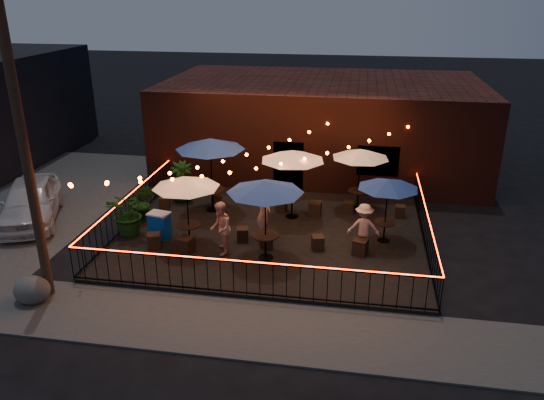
{
  "coord_description": "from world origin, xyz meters",
  "views": [
    {
      "loc": [
        2.7,
        -13.97,
        7.82
      ],
      "look_at": [
        -0.12,
        2.79,
        1.01
      ],
      "focal_mm": 35.0,
      "sensor_mm": 36.0,
      "label": 1
    }
  ],
  "objects_px": {
    "cafe_table_2": "(265,188)",
    "boulder": "(32,290)",
    "cafe_table_3": "(293,156)",
    "cooler": "(160,225)",
    "cafe_table_5": "(361,154)",
    "cafe_table_4": "(388,184)",
    "utility_pole": "(25,155)",
    "cafe_table_1": "(210,145)",
    "cafe_table_0": "(186,183)"
  },
  "relations": [
    {
      "from": "cafe_table_2",
      "to": "cafe_table_4",
      "type": "bearing_deg",
      "value": 26.73
    },
    {
      "from": "utility_pole",
      "to": "cafe_table_0",
      "type": "bearing_deg",
      "value": 47.64
    },
    {
      "from": "cafe_table_0",
      "to": "utility_pole",
      "type": "bearing_deg",
      "value": -132.36
    },
    {
      "from": "utility_pole",
      "to": "cafe_table_5",
      "type": "relative_size",
      "value": 3.08
    },
    {
      "from": "cafe_table_5",
      "to": "cooler",
      "type": "xyz_separation_m",
      "value": [
        -6.36,
        -3.66,
        -1.65
      ]
    },
    {
      "from": "utility_pole",
      "to": "cooler",
      "type": "xyz_separation_m",
      "value": [
        1.85,
        3.58,
        -3.4
      ]
    },
    {
      "from": "cafe_table_4",
      "to": "cafe_table_5",
      "type": "xyz_separation_m",
      "value": [
        -0.9,
        2.65,
        0.14
      ]
    },
    {
      "from": "cafe_table_4",
      "to": "cooler",
      "type": "distance_m",
      "value": 7.48
    },
    {
      "from": "cafe_table_1",
      "to": "cafe_table_4",
      "type": "bearing_deg",
      "value": -14.2
    },
    {
      "from": "cafe_table_4",
      "to": "cafe_table_1",
      "type": "bearing_deg",
      "value": 165.8
    },
    {
      "from": "cafe_table_3",
      "to": "cooler",
      "type": "distance_m",
      "value": 5.06
    },
    {
      "from": "cafe_table_3",
      "to": "cafe_table_4",
      "type": "height_order",
      "value": "cafe_table_3"
    },
    {
      "from": "utility_pole",
      "to": "boulder",
      "type": "xyz_separation_m",
      "value": [
        -0.22,
        -0.43,
        -3.63
      ]
    },
    {
      "from": "cafe_table_1",
      "to": "cafe_table_5",
      "type": "bearing_deg",
      "value": 11.64
    },
    {
      "from": "cafe_table_1",
      "to": "cafe_table_5",
      "type": "relative_size",
      "value": 1.12
    },
    {
      "from": "cafe_table_2",
      "to": "cooler",
      "type": "bearing_deg",
      "value": 167.67
    },
    {
      "from": "utility_pole",
      "to": "boulder",
      "type": "bearing_deg",
      "value": -116.89
    },
    {
      "from": "cafe_table_1",
      "to": "boulder",
      "type": "xyz_separation_m",
      "value": [
        -3.15,
        -6.58,
        -2.3
      ]
    },
    {
      "from": "cafe_table_2",
      "to": "boulder",
      "type": "bearing_deg",
      "value": -150.8
    },
    {
      "from": "utility_pole",
      "to": "cafe_table_5",
      "type": "bearing_deg",
      "value": 41.4
    },
    {
      "from": "cafe_table_4",
      "to": "cooler",
      "type": "bearing_deg",
      "value": -172.12
    },
    {
      "from": "utility_pole",
      "to": "cafe_table_1",
      "type": "xyz_separation_m",
      "value": [
        2.93,
        6.15,
        -1.34
      ]
    },
    {
      "from": "utility_pole",
      "to": "cafe_table_5",
      "type": "height_order",
      "value": "utility_pole"
    },
    {
      "from": "cafe_table_5",
      "to": "boulder",
      "type": "distance_m",
      "value": 11.55
    },
    {
      "from": "cafe_table_5",
      "to": "cooler",
      "type": "distance_m",
      "value": 7.52
    },
    {
      "from": "cafe_table_0",
      "to": "cafe_table_1",
      "type": "height_order",
      "value": "cafe_table_1"
    },
    {
      "from": "cafe_table_3",
      "to": "utility_pole",
      "type": "bearing_deg",
      "value": -134.37
    },
    {
      "from": "boulder",
      "to": "utility_pole",
      "type": "bearing_deg",
      "value": 63.11
    },
    {
      "from": "cafe_table_5",
      "to": "cafe_table_1",
      "type": "bearing_deg",
      "value": -168.36
    },
    {
      "from": "cafe_table_3",
      "to": "cafe_table_4",
      "type": "distance_m",
      "value": 3.54
    },
    {
      "from": "utility_pole",
      "to": "boulder",
      "type": "relative_size",
      "value": 8.54
    },
    {
      "from": "cooler",
      "to": "cafe_table_1",
      "type": "bearing_deg",
      "value": 78.33
    },
    {
      "from": "cafe_table_0",
      "to": "cafe_table_2",
      "type": "height_order",
      "value": "cafe_table_2"
    },
    {
      "from": "cooler",
      "to": "boulder",
      "type": "distance_m",
      "value": 4.52
    },
    {
      "from": "cafe_table_0",
      "to": "boulder",
      "type": "relative_size",
      "value": 2.95
    },
    {
      "from": "cafe_table_3",
      "to": "cafe_table_5",
      "type": "distance_m",
      "value": 2.62
    },
    {
      "from": "cafe_table_0",
      "to": "boulder",
      "type": "xyz_separation_m",
      "value": [
        -3.18,
        -3.68,
        -1.89
      ]
    },
    {
      "from": "cafe_table_4",
      "to": "boulder",
      "type": "height_order",
      "value": "cafe_table_4"
    },
    {
      "from": "cafe_table_5",
      "to": "cafe_table_2",
      "type": "bearing_deg",
      "value": -121.08
    },
    {
      "from": "cafe_table_2",
      "to": "cafe_table_5",
      "type": "height_order",
      "value": "cafe_table_2"
    },
    {
      "from": "cafe_table_2",
      "to": "cooler",
      "type": "xyz_separation_m",
      "value": [
        -3.67,
        0.8,
        -1.84
      ]
    },
    {
      "from": "cafe_table_3",
      "to": "cooler",
      "type": "xyz_separation_m",
      "value": [
        -4.04,
        -2.44,
        -1.82
      ]
    },
    {
      "from": "utility_pole",
      "to": "cooler",
      "type": "bearing_deg",
      "value": 62.67
    },
    {
      "from": "cafe_table_1",
      "to": "cafe_table_3",
      "type": "height_order",
      "value": "cafe_table_1"
    },
    {
      "from": "cafe_table_0",
      "to": "cafe_table_1",
      "type": "distance_m",
      "value": 2.93
    },
    {
      "from": "utility_pole",
      "to": "cafe_table_4",
      "type": "xyz_separation_m",
      "value": [
        9.11,
        4.59,
        -1.89
      ]
    },
    {
      "from": "cafe_table_2",
      "to": "cafe_table_0",
      "type": "bearing_deg",
      "value": 169.64
    },
    {
      "from": "utility_pole",
      "to": "cooler",
      "type": "relative_size",
      "value": 8.92
    },
    {
      "from": "cafe_table_2",
      "to": "cafe_table_4",
      "type": "distance_m",
      "value": 4.03
    },
    {
      "from": "cafe_table_4",
      "to": "cafe_table_3",
      "type": "bearing_deg",
      "value": 155.88
    }
  ]
}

